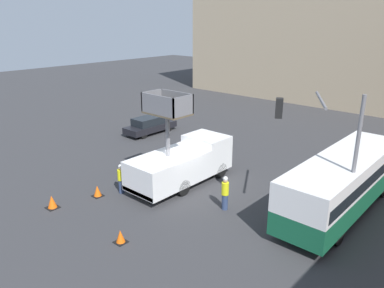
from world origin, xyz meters
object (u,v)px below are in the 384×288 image
Objects in this scene: city_bus at (343,179)px; road_worker_near_truck at (121,179)px; utility_truck at (182,161)px; road_worker_directing at (225,193)px; traffic_cone_near_truck at (120,237)px; parked_car_curbside at (150,125)px; traffic_light_pole at (329,140)px; traffic_cone_mid_road at (97,191)px; traffic_cone_far_side at (52,202)px.

road_worker_near_truck is (-10.10, -6.31, -0.87)m from city_bus.
road_worker_directing is at bearing -13.13° from utility_truck.
utility_truck is at bearing -138.74° from road_worker_directing.
utility_truck is at bearing 116.42° from city_bus.
parked_car_curbside reaches higher than traffic_cone_near_truck.
traffic_light_pole is at bearing 4.93° from utility_truck.
utility_truck reaches higher than parked_car_curbside.
road_worker_near_truck is (-10.00, -4.01, -3.51)m from traffic_light_pole.
traffic_cone_mid_road is (-2.35, -4.48, -1.12)m from utility_truck.
traffic_cone_mid_road is at bearing 131.55° from city_bus.
traffic_cone_near_truck is (-6.11, -9.49, -1.45)m from city_bus.
road_worker_near_truck is 5.14m from traffic_cone_near_truck.
road_worker_directing is (5.59, 2.38, 0.07)m from road_worker_near_truck.
traffic_cone_near_truck is 16.77m from parked_car_curbside.
traffic_cone_near_truck is 0.13× the size of parked_car_curbside.
parked_car_curbside is (-6.28, 12.56, 0.41)m from traffic_cone_far_side.
parked_car_curbside is at bearing 124.19° from traffic_cone_mid_road.
traffic_cone_mid_road is at bearing 75.54° from traffic_cone_far_side.
road_worker_near_truck is 0.36× the size of parked_car_curbside.
utility_truck is 3.74m from road_worker_near_truck.
road_worker_directing is at bearing -26.63° from parked_car_curbside.
city_bus is at bearing 57.24° from traffic_cone_near_truck.
city_bus reaches higher than traffic_cone_mid_road.
parked_car_curbside is at bearing 116.59° from traffic_cone_far_side.
traffic_cone_mid_road is at bearing -172.48° from road_worker_near_truck.
traffic_cone_mid_road is 0.90× the size of traffic_cone_far_side.
parked_car_curbside is (-9.25, 5.68, -0.68)m from utility_truck.
road_worker_directing reaches higher than traffic_cone_far_side.
city_bus is 2.15× the size of parked_car_curbside.
road_worker_directing is 2.92× the size of traffic_cone_mid_road.
traffic_light_pole is 11.33m from road_worker_near_truck.
road_worker_directing is 14.70m from parked_car_curbside.
utility_truck reaches higher than traffic_cone_near_truck.
road_worker_directing is 2.64× the size of traffic_cone_far_side.
traffic_light_pole is (8.30, 0.72, 2.95)m from utility_truck.
city_bus reaches higher than road_worker_near_truck.
utility_truck is 5.18m from traffic_cone_mid_road.
city_bus reaches higher than parked_car_curbside.
parked_car_curbside reaches higher than traffic_cone_mid_road.
traffic_light_pole is 9.17× the size of traffic_cone_far_side.
traffic_light_pole reaches higher than road_worker_directing.
utility_truck is 3.94× the size of road_worker_near_truck.
road_worker_near_truck reaches higher than traffic_cone_mid_road.
road_worker_directing is at bearing 29.77° from traffic_cone_mid_road.
road_worker_directing reaches higher than traffic_cone_near_truck.
road_worker_near_truck is 6.08m from road_worker_directing.
traffic_light_pole is 18.60m from parked_car_curbside.
road_worker_near_truck is 11.73m from parked_car_curbside.
traffic_light_pole is 10.15× the size of traffic_cone_mid_road.
road_worker_directing reaches higher than road_worker_near_truck.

